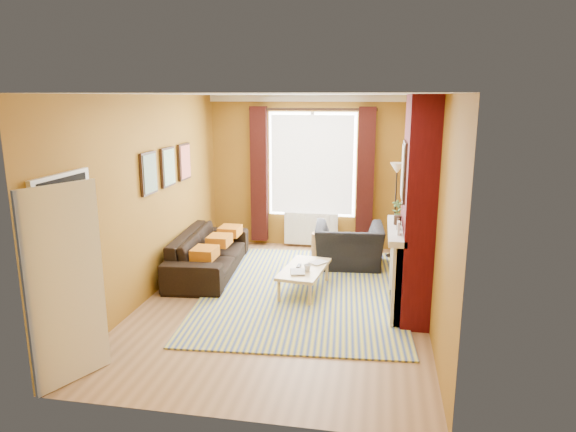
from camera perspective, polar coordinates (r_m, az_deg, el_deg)
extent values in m
plane|color=brown|center=(7.25, -0.36, -9.33)|extent=(5.50, 5.50, 0.00)
cube|color=#8F621B|center=(9.51, 2.72, 4.84)|extent=(3.80, 0.02, 2.80)
cube|color=#8F621B|center=(4.26, -7.31, -5.78)|extent=(3.80, 0.02, 2.80)
cube|color=#8F621B|center=(6.75, 15.67, 0.93)|extent=(0.02, 5.50, 2.80)
cube|color=#8F621B|center=(7.42, -14.95, 2.05)|extent=(0.02, 5.50, 2.80)
cube|color=white|center=(6.70, -0.39, 13.39)|extent=(3.80, 5.50, 0.01)
cube|color=#4B0A0D|center=(6.74, 14.19, 0.99)|extent=(0.35, 1.40, 2.80)
cube|color=silver|center=(6.95, 12.19, -5.80)|extent=(0.12, 1.30, 1.10)
cube|color=silver|center=(6.80, 11.98, -1.56)|extent=(0.22, 1.40, 0.08)
cube|color=silver|center=(6.42, 12.13, -7.71)|extent=(0.16, 0.14, 1.04)
cube|color=silver|center=(7.51, 11.91, -4.59)|extent=(0.16, 0.14, 1.04)
cube|color=black|center=(6.99, 12.40, -6.59)|extent=(0.06, 0.80, 0.90)
cube|color=black|center=(7.14, 12.07, -9.76)|extent=(0.20, 1.00, 0.06)
cube|color=silver|center=(6.43, 12.19, -1.31)|extent=(0.03, 0.12, 0.16)
cube|color=black|center=(6.68, 12.13, -0.86)|extent=(0.03, 0.10, 0.14)
cylinder|color=black|center=(6.92, 12.08, -0.45)|extent=(0.10, 0.10, 0.12)
cube|color=black|center=(6.65, 12.77, 4.85)|extent=(0.03, 0.60, 0.75)
cube|color=#A58037|center=(6.65, 12.60, 4.86)|extent=(0.01, 0.52, 0.66)
cube|color=silver|center=(9.37, 2.77, 12.94)|extent=(3.80, 0.08, 0.12)
cube|color=white|center=(9.46, 2.70, 5.72)|extent=(1.60, 0.04, 1.90)
cube|color=white|center=(9.42, 2.67, 5.69)|extent=(1.50, 0.02, 1.80)
cube|color=silver|center=(9.44, 2.68, 5.70)|extent=(0.06, 0.04, 1.90)
cube|color=#330E0B|center=(9.58, -3.22, 4.60)|extent=(0.30, 0.16, 2.50)
cube|color=#330E0B|center=(9.32, 8.61, 4.23)|extent=(0.30, 0.16, 2.50)
cylinder|color=black|center=(9.30, 2.69, 11.77)|extent=(2.30, 0.05, 0.05)
cube|color=silver|center=(9.62, 2.57, -1.44)|extent=(1.00, 0.10, 0.60)
cube|color=silver|center=(9.64, -0.13, -1.41)|extent=(0.04, 0.03, 0.56)
cube|color=silver|center=(9.62, 0.51, -1.44)|extent=(0.04, 0.03, 0.56)
cube|color=silver|center=(9.60, 1.16, -1.47)|extent=(0.04, 0.03, 0.56)
cube|color=silver|center=(9.58, 1.81, -1.49)|extent=(0.04, 0.03, 0.56)
cube|color=silver|center=(9.57, 2.46, -1.52)|extent=(0.04, 0.03, 0.56)
cube|color=silver|center=(9.55, 3.11, -1.55)|extent=(0.04, 0.03, 0.56)
cube|color=silver|center=(9.54, 3.77, -1.58)|extent=(0.04, 0.03, 0.56)
cube|color=silver|center=(9.53, 4.43, -1.61)|extent=(0.04, 0.03, 0.56)
cube|color=silver|center=(9.52, 5.08, -1.64)|extent=(0.04, 0.03, 0.56)
cube|color=black|center=(7.26, -15.23, 4.60)|extent=(0.04, 0.44, 0.58)
cube|color=#AEE535|center=(7.25, -15.05, 4.60)|extent=(0.01, 0.38, 0.52)
cube|color=black|center=(7.85, -13.21, 5.32)|extent=(0.04, 0.44, 0.58)
cube|color=#329862|center=(7.84, -13.04, 5.32)|extent=(0.01, 0.38, 0.52)
cube|color=black|center=(8.44, -11.46, 5.94)|extent=(0.04, 0.44, 0.58)
cube|color=#CE3354|center=(8.43, -11.30, 5.94)|extent=(0.01, 0.38, 0.52)
cube|color=silver|center=(5.78, -23.11, -5.80)|extent=(0.05, 0.94, 2.06)
cube|color=black|center=(5.77, -22.95, -5.82)|extent=(0.02, 0.80, 1.98)
cube|color=silver|center=(5.40, -23.45, -7.17)|extent=(0.37, 0.74, 1.98)
imported|color=#3D6A2F|center=(7.20, 12.04, 0.69)|extent=(0.14, 0.10, 0.27)
cube|color=#A5570D|center=(7.70, -9.23, -4.08)|extent=(0.34, 0.40, 0.16)
cube|color=#A5570D|center=(8.34, -7.64, -2.69)|extent=(0.34, 0.40, 0.16)
cube|color=#A5570D|center=(8.89, -6.46, -1.65)|extent=(0.34, 0.40, 0.16)
cube|color=#33498C|center=(7.57, 1.62, -8.24)|extent=(3.09, 4.09, 0.02)
imported|color=black|center=(8.35, -8.79, -4.02)|extent=(1.06, 2.33, 0.66)
imported|color=black|center=(8.55, 6.77, -3.35)|extent=(1.17, 1.05, 0.72)
cube|color=tan|center=(7.43, 1.81, -5.92)|extent=(0.68, 1.16, 0.05)
cylinder|color=tan|center=(7.11, -1.02, -8.39)|extent=(0.05, 0.05, 0.32)
cylinder|color=tan|center=(7.00, 2.45, -8.78)|extent=(0.05, 0.05, 0.32)
cylinder|color=tan|center=(8.00, 1.25, -5.90)|extent=(0.05, 0.05, 0.32)
cylinder|color=tan|center=(7.90, 4.34, -6.20)|extent=(0.05, 0.05, 0.32)
cylinder|color=olive|center=(9.00, 3.76, -3.30)|extent=(0.47, 0.47, 0.45)
cylinder|color=black|center=(9.28, 11.57, -4.41)|extent=(0.30, 0.30, 0.03)
cylinder|color=black|center=(9.08, 11.80, 0.33)|extent=(0.03, 0.03, 1.54)
cone|color=beige|center=(8.94, 12.03, 5.21)|extent=(0.30, 0.30, 0.18)
imported|color=#999999|center=(7.20, 0.28, -6.25)|extent=(0.25, 0.31, 0.03)
imported|color=#999999|center=(7.68, 2.88, -5.03)|extent=(0.30, 0.31, 0.02)
imported|color=#999999|center=(7.27, 2.17, -5.78)|extent=(0.14, 0.14, 0.10)
cube|color=#28282B|center=(7.47, 1.22, -5.56)|extent=(0.05, 0.16, 0.02)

